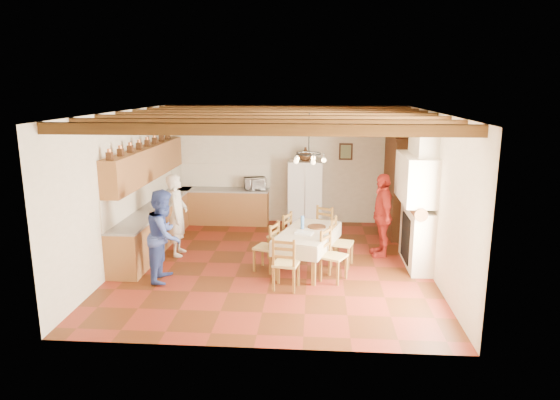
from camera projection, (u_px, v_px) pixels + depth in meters
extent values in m
cube|color=#51250F|center=(274.00, 265.00, 9.95)|extent=(6.00, 6.50, 0.02)
cube|color=white|center=(273.00, 111.00, 9.26)|extent=(6.00, 6.50, 0.02)
cube|color=beige|center=(285.00, 164.00, 12.77)|extent=(6.00, 0.02, 3.00)
cube|color=beige|center=(252.00, 243.00, 6.44)|extent=(6.00, 0.02, 3.00)
cube|color=beige|center=(122.00, 188.00, 9.82)|extent=(0.02, 6.50, 3.00)
cube|color=beige|center=(433.00, 193.00, 9.39)|extent=(0.02, 6.50, 3.00)
cube|color=brown|center=(157.00, 226.00, 11.06)|extent=(0.60, 4.30, 0.86)
cube|color=brown|center=(224.00, 207.00, 12.82)|extent=(2.30, 0.60, 0.86)
cube|color=gray|center=(156.00, 207.00, 10.96)|extent=(0.62, 4.30, 0.04)
cube|color=gray|center=(223.00, 190.00, 12.72)|extent=(2.34, 0.62, 0.04)
cube|color=silver|center=(142.00, 192.00, 10.91)|extent=(0.03, 4.30, 0.60)
cube|color=silver|center=(225.00, 175.00, 12.93)|extent=(2.30, 0.03, 0.60)
cube|color=brown|center=(147.00, 163.00, 10.75)|extent=(0.35, 4.20, 0.70)
cube|color=#311D13|center=(346.00, 152.00, 12.55)|extent=(0.34, 0.03, 0.42)
cube|color=silver|center=(305.00, 194.00, 12.48)|extent=(0.84, 0.69, 1.66)
cube|color=beige|center=(308.00, 232.00, 9.57)|extent=(1.34, 1.92, 0.05)
cube|color=brown|center=(276.00, 261.00, 9.07)|extent=(0.09, 0.09, 0.72)
cube|color=brown|center=(314.00, 266.00, 8.82)|extent=(0.09, 0.09, 0.72)
cube|color=brown|center=(302.00, 238.00, 10.48)|extent=(0.09, 0.09, 0.72)
cube|color=brown|center=(335.00, 241.00, 10.24)|extent=(0.09, 0.09, 0.72)
torus|color=black|center=(309.00, 154.00, 9.23)|extent=(0.47, 0.47, 0.03)
imported|color=silver|center=(177.00, 215.00, 10.34)|extent=(0.45, 0.65, 1.72)
imported|color=#364A9B|center=(164.00, 235.00, 9.01)|extent=(0.65, 0.83, 1.68)
imported|color=#B12920|center=(382.00, 215.00, 10.30)|extent=(0.52, 1.06, 1.74)
imported|color=silver|center=(255.00, 184.00, 12.63)|extent=(0.62, 0.50, 0.30)
imported|color=#3C1D0F|center=(305.00, 154.00, 12.26)|extent=(0.34, 0.34, 0.34)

